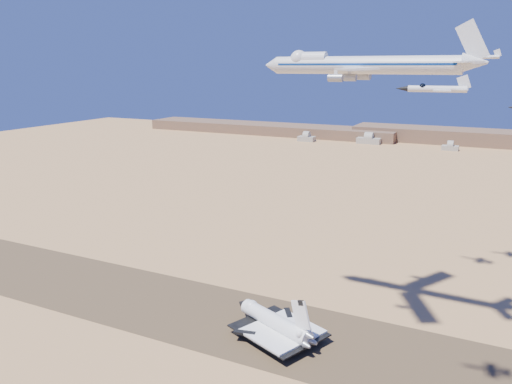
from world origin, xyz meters
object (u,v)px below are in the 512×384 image
at_px(shuttle, 275,323).
at_px(crew_c, 274,352).
at_px(chase_jet_a, 435,89).
at_px(crew_a, 283,354).
at_px(carrier_747, 356,65).
at_px(crew_b, 288,350).
at_px(chase_jet_d, 444,64).
at_px(chase_jet_e, 481,57).

relative_size(shuttle, crew_c, 24.54).
bearing_deg(shuttle, chase_jet_a, -5.76).
distance_m(shuttle, crew_a, 14.44).
bearing_deg(carrier_747, chase_jet_a, -55.49).
height_order(carrier_747, crew_b, carrier_747).
bearing_deg(crew_b, carrier_747, -25.40).
bearing_deg(crew_c, crew_b, -104.58).
bearing_deg(chase_jet_a, chase_jet_d, 89.04).
bearing_deg(shuttle, crew_c, -43.35).
xyz_separation_m(crew_b, chase_jet_e, (48.29, 94.84, 100.42)).
height_order(carrier_747, chase_jet_e, carrier_747).
distance_m(chase_jet_d, chase_jet_e, 20.24).
height_order(chase_jet_d, chase_jet_e, chase_jet_e).
xyz_separation_m(crew_a, chase_jet_d, (35.73, 83.20, 97.35)).
height_order(crew_c, chase_jet_a, chase_jet_a).
height_order(carrier_747, crew_c, carrier_747).
relative_size(crew_a, crew_c, 1.10).
bearing_deg(carrier_747, crew_a, -110.40).
relative_size(carrier_747, crew_b, 39.71).
bearing_deg(chase_jet_d, chase_jet_a, -75.41).
bearing_deg(chase_jet_d, chase_jet_e, 57.68).
distance_m(crew_a, crew_c, 3.09).
height_order(shuttle, chase_jet_d, chase_jet_d).
bearing_deg(chase_jet_a, carrier_747, 117.06).
relative_size(crew_a, crew_b, 0.96).
bearing_deg(crew_a, chase_jet_d, -32.88).
distance_m(crew_a, chase_jet_a, 103.40).
relative_size(crew_b, chase_jet_a, 0.12).
xyz_separation_m(carrier_747, crew_c, (-15.70, -31.69, -97.12)).
bearing_deg(chase_jet_a, crew_a, 152.35).
bearing_deg(shuttle, crew_b, -18.81).
relative_size(shuttle, carrier_747, 0.53).
xyz_separation_m(crew_c, chase_jet_a, (47.72, -17.50, 91.66)).
distance_m(crew_b, chase_jet_e, 146.32).
bearing_deg(crew_b, chase_jet_e, -29.62).
bearing_deg(crew_c, carrier_747, -82.88).
bearing_deg(shuttle, crew_a, -31.17).
relative_size(crew_b, chase_jet_e, 0.11).
relative_size(crew_b, chase_jet_d, 0.12).
height_order(crew_b, chase_jet_e, chase_jet_e).
bearing_deg(chase_jet_a, crew_b, 148.45).
bearing_deg(crew_c, shuttle, -32.83).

